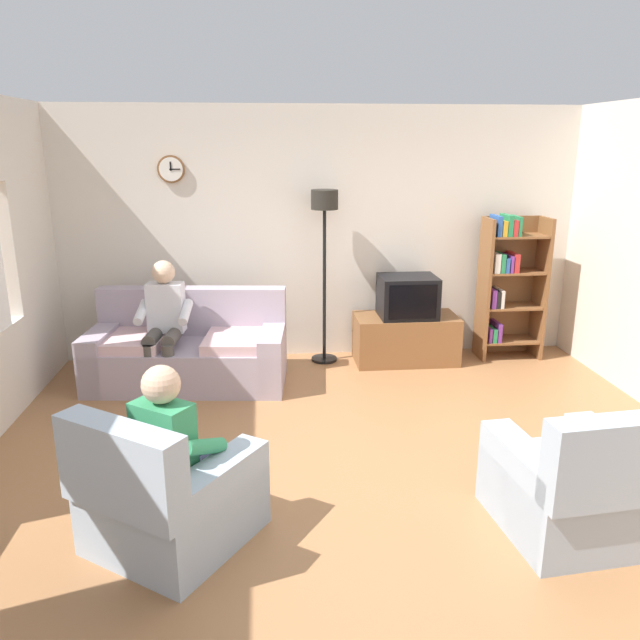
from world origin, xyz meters
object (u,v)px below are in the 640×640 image
(tv_stand, at_px, (405,338))
(armchair_near_bookshelf, at_px, (573,489))
(person_on_couch, at_px, (164,318))
(floor_lamp, at_px, (325,229))
(bookshelf, at_px, (507,282))
(person_in_left_armchair, at_px, (176,444))
(tv, at_px, (408,297))
(couch, at_px, (188,352))
(armchair_near_window, at_px, (169,499))

(tv_stand, xyz_separation_m, armchair_near_bookshelf, (0.31, -3.14, 0.03))
(armchair_near_bookshelf, distance_m, person_on_couch, 3.84)
(floor_lamp, relative_size, armchair_near_bookshelf, 1.94)
(bookshelf, distance_m, person_in_left_armchair, 4.40)
(tv, relative_size, bookshelf, 0.38)
(couch, relative_size, armchair_near_bookshelf, 2.07)
(tv_stand, height_order, armchair_near_window, armchair_near_window)
(couch, bearing_deg, armchair_near_bookshelf, -46.31)
(couch, xyz_separation_m, tv, (2.28, 0.39, 0.42))
(floor_lamp, xyz_separation_m, armchair_near_bookshelf, (1.19, -3.24, -1.16))
(armchair_near_window, height_order, person_on_couch, person_on_couch)
(tv_stand, bearing_deg, person_on_couch, -167.98)
(couch, bearing_deg, floor_lamp, 20.23)
(couch, distance_m, floor_lamp, 1.88)
(tv_stand, xyz_separation_m, bookshelf, (1.13, 0.07, 0.59))
(armchair_near_window, bearing_deg, bookshelf, 43.73)
(tv, distance_m, bookshelf, 1.14)
(armchair_near_window, xyz_separation_m, armchair_near_bookshelf, (2.42, -0.11, 0.00))
(armchair_near_window, distance_m, person_in_left_armchair, 0.33)
(tv, bearing_deg, armchair_near_bookshelf, -84.27)
(couch, distance_m, tv_stand, 2.32)
(floor_lamp, relative_size, person_in_left_armchair, 1.65)
(tv, relative_size, armchair_near_window, 0.51)
(tv, xyz_separation_m, floor_lamp, (-0.88, 0.12, 0.72))
(tv_stand, xyz_separation_m, person_in_left_armchair, (-2.06, -2.95, 0.35))
(tv_stand, relative_size, floor_lamp, 0.59)
(bookshelf, xyz_separation_m, person_on_couch, (-3.61, -0.60, -0.15))
(tv, bearing_deg, person_on_couch, -168.53)
(bookshelf, xyz_separation_m, armchair_near_window, (-3.23, -3.09, -0.56))
(person_in_left_armchair, bearing_deg, armchair_near_bookshelf, -4.52)
(tv, height_order, armchair_near_window, tv)
(couch, relative_size, person_in_left_armchair, 1.77)
(armchair_near_bookshelf, bearing_deg, floor_lamp, 110.23)
(tv_stand, xyz_separation_m, floor_lamp, (-0.88, 0.10, 1.19))
(person_in_left_armchair, bearing_deg, tv_stand, 55.09)
(couch, xyz_separation_m, armchair_near_window, (0.18, -2.60, -0.02))
(couch, xyz_separation_m, armchair_near_bookshelf, (2.60, -2.72, -0.02))
(tv, bearing_deg, bookshelf, 4.88)
(tv_stand, xyz_separation_m, person_on_couch, (-2.48, -0.53, 0.44))
(couch, height_order, bookshelf, bookshelf)
(couch, xyz_separation_m, floor_lamp, (1.40, 0.52, 1.14))
(person_on_couch, distance_m, person_in_left_armchair, 2.46)
(tv, bearing_deg, floor_lamp, 172.02)
(armchair_near_window, relative_size, armchair_near_bookshelf, 1.24)
(tv, bearing_deg, couch, -170.22)
(bookshelf, distance_m, armchair_near_bookshelf, 3.36)
(person_in_left_armchair, bearing_deg, tv, 54.86)
(tv, xyz_separation_m, person_in_left_armchair, (-2.06, -2.93, -0.13))
(armchair_near_window, relative_size, person_in_left_armchair, 1.05)
(armchair_near_window, bearing_deg, person_in_left_armchair, 55.08)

